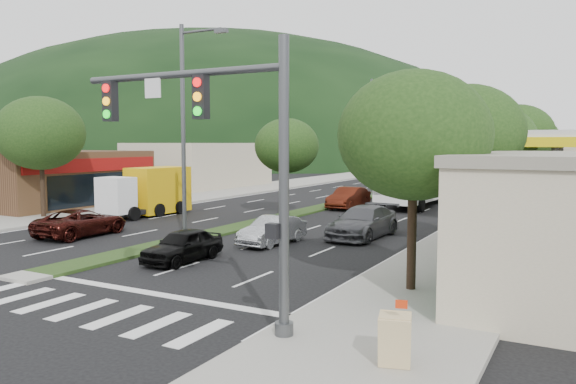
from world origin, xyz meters
The scene contains 27 objects.
ground centered at (0.00, 0.00, 0.00)m, with size 160.00×160.00×0.00m, color black.
sidewalk_right centered at (12.50, 25.00, 0.07)m, with size 5.00×90.00×0.15m, color gray.
sidewalk_left centered at (-13.00, 25.00, 0.07)m, with size 6.00×90.00×0.15m, color gray.
median centered at (0.00, 28.00, 0.06)m, with size 1.60×56.00×0.12m, color #1C3212.
traffic_signal centered at (9.03, -1.54, 4.65)m, with size 6.12×0.40×7.00m.
shop_left centered at (-18.46, 15.00, 2.01)m, with size 10.15×12.00×4.00m.
bldg_left_far centered at (-19.00, 34.00, 2.30)m, with size 9.00×14.00×4.60m, color beige.
hill_far centered at (-80.00, 110.00, 0.00)m, with size 176.00×132.00×82.00m, color black.
tree_r_a centered at (12.00, 4.00, 4.82)m, with size 4.60×4.60×6.63m.
tree_r_b centered at (12.00, 12.00, 5.04)m, with size 4.80×4.80×6.94m.
tree_r_c centered at (12.00, 20.00, 4.75)m, with size 4.40×4.40×6.48m.
tree_r_d centered at (12.00, 30.00, 5.18)m, with size 5.00×5.00×7.17m.
tree_r_e centered at (12.00, 40.00, 4.89)m, with size 4.60×4.60×6.71m.
tree_med_near centered at (0.00, 18.00, 4.43)m, with size 4.00×4.00×6.02m.
tree_med_far centered at (0.00, 44.00, 5.01)m, with size 4.80×4.80×6.94m.
tree_l_a centered at (-12.50, 10.00, 5.18)m, with size 5.20×5.20×7.25m.
streetlight_near centered at (0.21, 8.00, 5.58)m, with size 2.60×0.25×10.00m.
streetlight_mid centered at (0.21, 33.00, 5.58)m, with size 2.60×0.25×10.00m.
sedan_silver centered at (4.07, 9.21, 0.64)m, with size 1.36×3.89×1.28m, color #B0B2B8.
suv_maroon centered at (-5.41, 6.67, 0.67)m, with size 2.24×4.85×1.35m, color black.
car_queue_a centered at (2.88, 4.32, 0.64)m, with size 1.51×3.75×1.28m, color black.
car_queue_b centered at (7.02, 12.94, 0.76)m, with size 2.13×5.24×1.52m, color #48494D.
car_queue_c centered at (1.69, 23.98, 0.75)m, with size 1.58×4.54×1.50m, color #4B180C.
car_queue_d centered at (4.62, 28.98, 0.74)m, with size 2.45×5.31×1.47m, color black.
box_truck centered at (-7.95, 14.37, 1.44)m, with size 2.74×6.30×3.04m.
motorhome centered at (5.50, 27.91, 2.09)m, with size 3.57×10.32×3.92m.
a_frame_sign centered at (13.43, -2.07, 0.78)m, with size 0.80×0.87×1.43m.
Camera 1 is at (16.76, -12.61, 4.60)m, focal length 35.00 mm.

